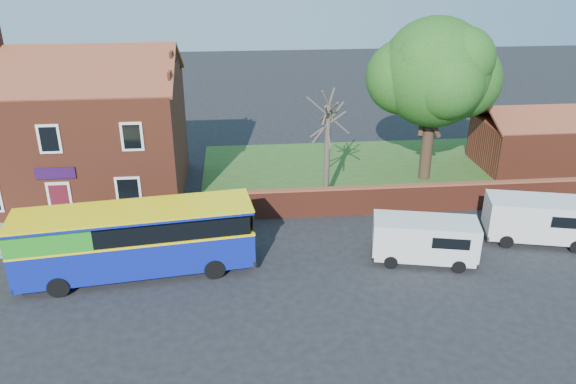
{
  "coord_description": "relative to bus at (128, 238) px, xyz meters",
  "views": [
    {
      "loc": [
        2.17,
        -19.88,
        13.27
      ],
      "look_at": [
        4.59,
        5.0,
        2.34
      ],
      "focal_mm": 35.0,
      "sensor_mm": 36.0,
      "label": 1
    }
  ],
  "objects": [
    {
      "name": "large_tree",
      "position": [
        16.48,
        9.78,
        4.68
      ],
      "size": [
        8.04,
        6.36,
        9.81
      ],
      "color": "black",
      "rests_on": "ground"
    },
    {
      "name": "bus",
      "position": [
        0.0,
        0.0,
        0.0
      ],
      "size": [
        10.3,
        3.76,
        3.07
      ],
      "rotation": [
        0.0,
        0.0,
        0.12
      ],
      "color": "#0E1D9B",
      "rests_on": "ground"
    },
    {
      "name": "ground",
      "position": [
        2.63,
        -2.04,
        -1.74
      ],
      "size": [
        120.0,
        120.0,
        0.0
      ],
      "primitive_type": "plane",
      "color": "black",
      "rests_on": "ground"
    },
    {
      "name": "van_near",
      "position": [
        13.16,
        -0.16,
        -0.6
      ],
      "size": [
        4.95,
        2.85,
        2.04
      ],
      "rotation": [
        0.0,
        0.0,
        -0.23
      ],
      "color": "silver",
      "rests_on": "ground"
    },
    {
      "name": "van_far",
      "position": [
        19.31,
        1.14,
        -0.52
      ],
      "size": [
        5.33,
        3.15,
        2.19
      ],
      "rotation": [
        0.0,
        0.0,
        -0.25
      ],
      "color": "silver",
      "rests_on": "ground"
    },
    {
      "name": "bare_tree",
      "position": [
        9.79,
        7.05,
        1.36
      ],
      "size": [
        2.27,
        2.7,
        6.05
      ],
      "color": "#4C4238",
      "rests_on": "ground"
    },
    {
      "name": "kerb",
      "position": [
        -4.37,
        1.96,
        -1.67
      ],
      "size": [
        18.0,
        0.15,
        0.14
      ],
      "primitive_type": "cube",
      "color": "slate",
      "rests_on": "ground"
    },
    {
      "name": "grass_strip",
      "position": [
        15.63,
        10.96,
        -1.72
      ],
      "size": [
        26.0,
        12.0,
        0.04
      ],
      "primitive_type": "cube",
      "color": "#426B28",
      "rests_on": "ground"
    },
    {
      "name": "boundary_wall",
      "position": [
        15.63,
        4.96,
        -0.93
      ],
      "size": [
        22.0,
        0.38,
        1.6
      ],
      "color": "maroon",
      "rests_on": "ground"
    },
    {
      "name": "pavement",
      "position": [
        -4.37,
        3.71,
        -1.68
      ],
      "size": [
        18.0,
        3.5,
        0.12
      ],
      "primitive_type": "cube",
      "color": "gray",
      "rests_on": "ground"
    },
    {
      "name": "shop_building",
      "position": [
        -4.39,
        9.46,
        1.67
      ],
      "size": [
        12.3,
        8.13,
        10.5
      ],
      "color": "maroon",
      "rests_on": "ground"
    },
    {
      "name": "outbuilding",
      "position": [
        24.63,
        10.96,
        -0.13
      ],
      "size": [
        8.2,
        5.06,
        4.17
      ],
      "color": "maroon",
      "rests_on": "ground"
    }
  ]
}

